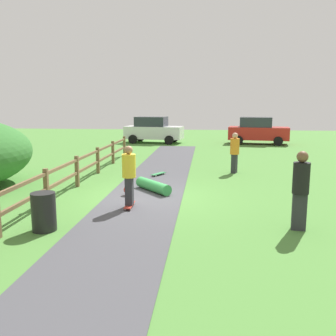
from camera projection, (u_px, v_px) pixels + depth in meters
ground_plane at (144, 197)px, 11.75m from camera, size 60.00×60.00×0.00m
asphalt_path at (144, 197)px, 11.74m from camera, size 2.40×28.00×0.02m
wooden_fence at (63, 175)px, 11.89m from camera, size 0.12×18.12×1.10m
trash_bin at (44, 212)px, 8.65m from camera, size 0.56×0.56×0.90m
skater_riding at (129, 173)px, 10.41m from camera, size 0.39×0.80×1.75m
skater_fallen at (151, 186)px, 12.42m from camera, size 1.54×1.51×0.36m
skateboard_loose at (159, 174)px, 15.21m from camera, size 0.57×0.79×0.08m
bystander_black at (301, 187)px, 8.60m from camera, size 0.43×0.43×1.86m
bystander_orange at (235, 151)px, 15.69m from camera, size 0.49×0.49×1.70m
parked_car_red at (258, 131)px, 26.81m from camera, size 4.40×2.45×1.92m
parked_car_white at (153, 130)px, 27.57m from camera, size 4.39×2.42×1.92m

